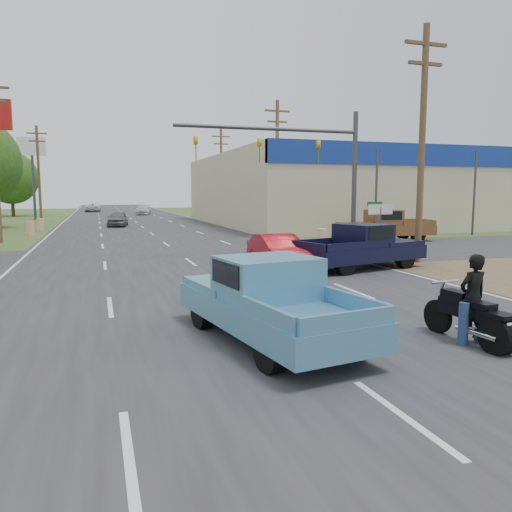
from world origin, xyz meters
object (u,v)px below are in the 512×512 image
object	(u,v)px
motorcycle	(474,320)
blue_pickup	(267,298)
red_convertible	(278,252)
distant_car_silver	(143,210)
rider	(472,302)
distant_car_white	(93,207)
navy_pickup	(363,246)
brown_pickup	(383,225)
distant_car_grey	(118,219)

from	to	relation	value
motorcycle	blue_pickup	bearing A→B (deg)	152.05
red_convertible	distant_car_silver	xyz separation A→B (m)	(-0.60, 53.10, -0.00)
rider	distant_car_white	xyz separation A→B (m)	(-7.61, 77.62, -0.15)
navy_pickup	motorcycle	bearing A→B (deg)	-32.43
rider	distant_car_silver	size ratio (longest dim) A/B	0.37
blue_pickup	red_convertible	bearing A→B (deg)	58.78
rider	red_convertible	bearing A→B (deg)	-93.77
motorcycle	brown_pickup	xyz separation A→B (m)	(10.13, 19.66, 0.47)
navy_pickup	distant_car_silver	distance (m)	54.07
red_convertible	distant_car_white	world-z (taller)	distant_car_white
rider	distant_car_grey	world-z (taller)	rider
red_convertible	brown_pickup	size ratio (longest dim) A/B	0.68
distant_car_silver	distant_car_white	size ratio (longest dim) A/B	0.92
motorcycle	red_convertible	bearing A→B (deg)	86.25
rider	navy_pickup	world-z (taller)	navy_pickup
distant_car_silver	distant_car_white	world-z (taller)	distant_car_white
navy_pickup	distant_car_white	xyz separation A→B (m)	(-10.66, 67.99, -0.19)
distant_car_grey	brown_pickup	bearing A→B (deg)	-44.80
rider	distant_car_silver	xyz separation A→B (m)	(-0.86, 63.55, -0.18)
rider	distant_car_silver	world-z (taller)	rider
rider	distant_car_grey	xyz separation A→B (m)	(-5.26, 39.06, -0.16)
distant_car_grey	distant_car_white	xyz separation A→B (m)	(-2.35, 38.55, 0.01)
distant_car_white	distant_car_grey	bearing A→B (deg)	95.91
brown_pickup	distant_car_grey	bearing A→B (deg)	44.18
brown_pickup	motorcycle	bearing A→B (deg)	158.57
distant_car_grey	distant_car_silver	bearing A→B (deg)	86.67
red_convertible	blue_pickup	size ratio (longest dim) A/B	0.76
red_convertible	distant_car_grey	size ratio (longest dim) A/B	1.01
distant_car_white	distant_car_silver	bearing A→B (deg)	118.08
rider	blue_pickup	bearing A→B (deg)	-27.13
distant_car_grey	distant_car_white	bearing A→B (deg)	100.35
red_convertible	navy_pickup	bearing A→B (deg)	-13.24
red_convertible	distant_car_white	distance (m)	67.56
rider	blue_pickup	world-z (taller)	blue_pickup
navy_pickup	distant_car_grey	xyz separation A→B (m)	(-8.31, 29.43, -0.20)
red_convertible	blue_pickup	world-z (taller)	blue_pickup
distant_car_grey	motorcycle	bearing A→B (deg)	-75.48
motorcycle	navy_pickup	size ratio (longest dim) A/B	0.40
rider	blue_pickup	distance (m)	4.09
navy_pickup	brown_pickup	xyz separation A→B (m)	(7.09, 9.97, 0.09)
distant_car_silver	rider	bearing A→B (deg)	-79.91
motorcycle	brown_pickup	distance (m)	22.12
blue_pickup	brown_pickup	xyz separation A→B (m)	(13.94, 18.06, 0.12)
rider	distant_car_silver	bearing A→B (deg)	-94.40
red_convertible	distant_car_grey	distance (m)	29.04
rider	brown_pickup	xyz separation A→B (m)	(10.14, 19.59, 0.13)
brown_pickup	distant_car_white	xyz separation A→B (m)	(-17.75, 58.02, -0.28)
red_convertible	motorcycle	size ratio (longest dim) A/B	1.79
brown_pickup	distant_car_grey	xyz separation A→B (m)	(-15.40, 19.47, -0.29)
distant_car_silver	red_convertible	bearing A→B (deg)	-80.03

